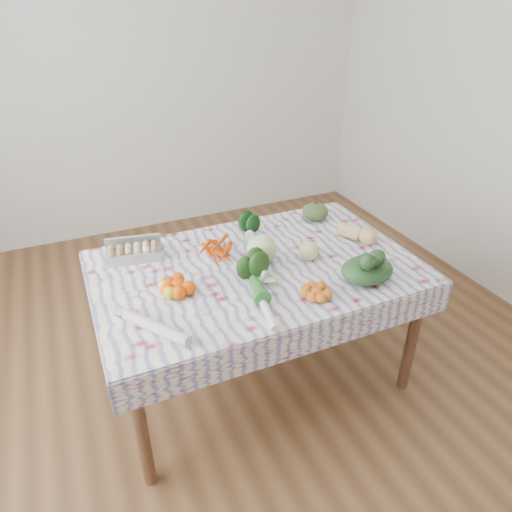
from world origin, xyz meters
TOP-DOWN VIEW (x-y plane):
  - ground at (0.00, 0.00)m, footprint 4.50×4.50m
  - wall_back at (0.00, 2.25)m, footprint 4.00×0.04m
  - dining_table at (0.00, 0.00)m, footprint 1.60×1.00m
  - tablecloth at (0.00, 0.00)m, footprint 1.66×1.06m
  - egg_carton at (-0.57, 0.32)m, footprint 0.31×0.17m
  - carrot_bunch at (-0.15, 0.17)m, footprint 0.28×0.27m
  - kale_bunch at (0.09, 0.31)m, footprint 0.17×0.16m
  - kabocha_squash at (0.56, 0.36)m, footprint 0.18×0.18m
  - cabbage at (0.04, 0.02)m, footprint 0.20×0.20m
  - butternut_squash at (0.64, 0.02)m, footprint 0.20×0.25m
  - orange_cluster at (-0.43, -0.07)m, footprint 0.28×0.28m
  - broccoli at (-0.06, -0.13)m, footprint 0.20×0.20m
  - mandarin_cluster at (0.15, -0.36)m, footprint 0.21×0.21m
  - grapefruit at (0.28, -0.06)m, footprint 0.13×0.13m
  - spinach_bag at (0.44, -0.34)m, footprint 0.27×0.22m
  - daikon at (-0.60, -0.32)m, footprint 0.25×0.33m
  - leek at (-0.12, -0.35)m, footprint 0.09×0.36m

SIDE VIEW (x-z plane):
  - ground at x=0.00m, z-range 0.00..0.00m
  - dining_table at x=0.00m, z-range 0.30..1.05m
  - tablecloth at x=0.00m, z-range 0.75..0.76m
  - leek at x=-0.12m, z-range 0.76..0.80m
  - carrot_bunch at x=-0.15m, z-range 0.76..0.80m
  - daikon at x=-0.60m, z-range 0.76..0.81m
  - mandarin_cluster at x=0.15m, z-range 0.76..0.82m
  - orange_cluster at x=-0.43m, z-range 0.76..0.84m
  - egg_carton at x=-0.57m, z-range 0.76..0.84m
  - butternut_squash at x=0.64m, z-range 0.76..0.87m
  - grapefruit at x=0.28m, z-range 0.76..0.87m
  - broccoli at x=-0.06m, z-range 0.76..0.87m
  - kabocha_squash at x=0.56m, z-range 0.76..0.87m
  - spinach_bag at x=0.44m, z-range 0.76..0.88m
  - kale_bunch at x=0.09m, z-range 0.76..0.89m
  - cabbage at x=0.04m, z-range 0.76..0.92m
  - wall_back at x=0.00m, z-range 0.00..2.80m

